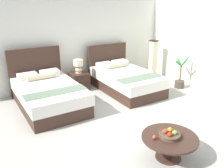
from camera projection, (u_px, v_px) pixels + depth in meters
ground_plane at (122, 123)px, 5.32m from camera, size 9.85×9.36×0.02m
wall_back at (71, 42)px, 7.21m from camera, size 9.85×0.12×2.68m
wall_side_right at (212, 45)px, 6.66m from camera, size 0.12×4.96×2.68m
bed_near_window at (48, 94)px, 6.00m from camera, size 1.46×2.23×1.31m
bed_near_corner at (125, 80)px, 7.06m from camera, size 1.39×2.23×1.20m
nightstand at (79, 82)px, 7.11m from camera, size 0.51×0.48×0.51m
table_lamp at (78, 65)px, 6.96m from camera, size 0.28×0.28×0.40m
coffee_table at (169, 141)px, 4.06m from camera, size 0.94×0.94×0.41m
fruit_bowl at (170, 134)px, 4.01m from camera, size 0.36×0.36×0.14m
loose_apple at (154, 137)px, 3.95m from camera, size 0.07×0.07×0.07m
floor_lamp_corner at (153, 59)px, 8.10m from camera, size 0.24×0.24×1.26m
potted_palm at (180, 79)px, 7.29m from camera, size 0.53×0.48×0.96m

